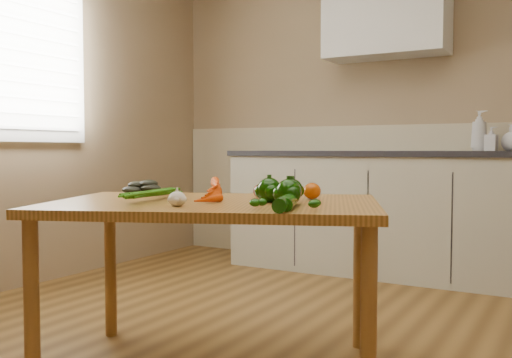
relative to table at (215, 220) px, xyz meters
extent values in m
cube|color=#9E845F|center=(0.09, 2.48, 0.68)|extent=(4.00, 0.02, 2.60)
cube|color=beige|center=(0.09, 2.45, -0.07)|extent=(3.98, 0.03, 1.10)
cube|color=#B0AB92|center=(0.29, 2.16, -0.19)|extent=(2.80, 0.60, 0.86)
cube|color=#2B2B31|center=(0.29, 2.16, 0.26)|extent=(2.84, 0.64, 0.04)
cube|color=silver|center=(-0.01, 2.29, 1.33)|extent=(0.90, 0.35, 0.70)
cube|color=#AB7531|center=(0.00, 0.00, 0.06)|extent=(1.53, 1.27, 0.04)
cylinder|color=olive|center=(-0.42, -0.56, -0.29)|extent=(0.06, 0.06, 0.66)
cylinder|color=olive|center=(0.69, -0.11, -0.29)|extent=(0.06, 0.06, 0.66)
cylinder|color=olive|center=(-0.69, 0.11, -0.29)|extent=(0.06, 0.06, 0.66)
cylinder|color=olive|center=(0.42, 0.56, -0.29)|extent=(0.06, 0.06, 0.66)
imported|color=silver|center=(0.66, 2.31, 0.42)|extent=(0.13, 0.13, 0.28)
imported|color=silver|center=(0.75, 2.25, 0.36)|extent=(0.09, 0.08, 0.17)
imported|color=silver|center=(0.87, 2.32, 0.37)|extent=(0.20, 0.20, 0.18)
ellipsoid|color=white|center=(0.00, -0.25, 0.11)|extent=(0.07, 0.07, 0.06)
sphere|color=#0B3102|center=(0.22, 0.06, 0.13)|extent=(0.10, 0.10, 0.10)
sphere|color=#0B3102|center=(0.26, 0.18, 0.12)|extent=(0.09, 0.09, 0.09)
sphere|color=#0B3102|center=(0.33, 0.00, 0.13)|extent=(0.10, 0.10, 0.10)
ellipsoid|color=maroon|center=(0.10, 0.21, 0.11)|extent=(0.07, 0.07, 0.06)
ellipsoid|color=#BC4804|center=(0.17, 0.31, 0.11)|extent=(0.08, 0.08, 0.07)
ellipsoid|color=#BC4804|center=(0.30, 0.28, 0.11)|extent=(0.08, 0.08, 0.07)
cylinder|color=#0D4006|center=(0.40, -0.13, 0.10)|extent=(0.11, 0.19, 0.05)
cylinder|color=#0D4006|center=(0.41, -0.18, 0.10)|extent=(0.11, 0.21, 0.05)
camera|label=1|loc=(1.30, -1.92, 0.29)|focal=40.00mm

